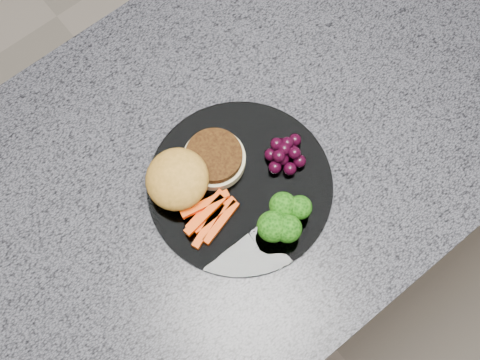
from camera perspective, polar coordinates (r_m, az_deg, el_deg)
name	(u,v)px	position (r m, az deg, el deg)	size (l,w,h in m)	color
island_cabinet	(267,212)	(1.42, 2.30, -2.79)	(1.20, 0.60, 0.86)	brown
countertop	(278,122)	(1.00, 3.27, 4.95)	(1.20, 0.60, 0.04)	#4D4E57
plate	(240,186)	(0.93, 0.00, -0.49)	(0.26, 0.26, 0.01)	white
burger	(191,173)	(0.92, -4.23, 0.63)	(0.15, 0.09, 0.05)	beige
carrot_sticks	(210,216)	(0.91, -2.59, -3.05)	(0.09, 0.06, 0.02)	#F74704
broccoli	(283,219)	(0.89, 3.72, -3.37)	(0.08, 0.07, 0.05)	olive
grape_bunch	(285,153)	(0.93, 3.89, 2.30)	(0.07, 0.05, 0.03)	black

